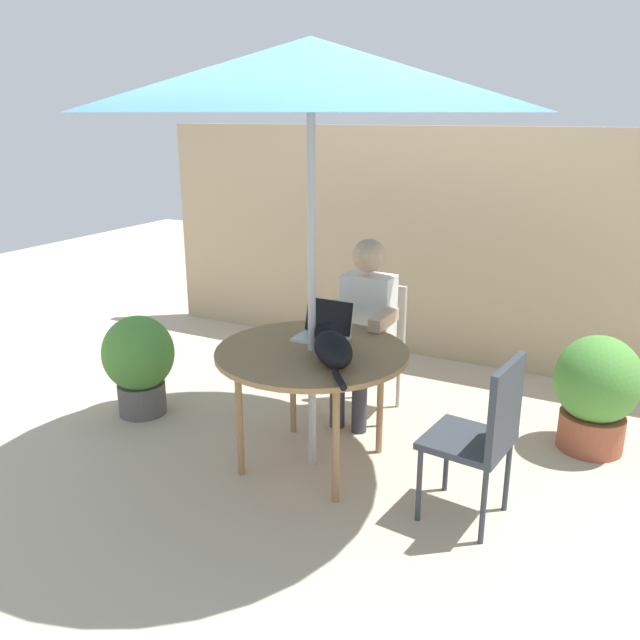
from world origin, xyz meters
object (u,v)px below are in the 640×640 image
at_px(laptop, 325,327).
at_px(chair_empty, 484,429).
at_px(patio_table, 312,359).
at_px(patio_umbrella, 311,75).
at_px(chair_occupied, 372,338).
at_px(potted_plant_by_chair, 596,390).
at_px(person_seated, 364,321).
at_px(cat, 332,348).
at_px(potted_plant_near_fence, 139,360).

bearing_deg(laptop, chair_empty, -18.42).
xyz_separation_m(patio_table, patio_umbrella, (0.00, 0.00, 1.52)).
bearing_deg(patio_umbrella, patio_table, 0.00).
bearing_deg(chair_occupied, potted_plant_by_chair, 2.91).
relative_size(person_seated, cat, 2.23).
xyz_separation_m(patio_umbrella, person_seated, (0.00, 0.73, -1.49)).
bearing_deg(patio_umbrella, potted_plant_by_chair, 33.51).
xyz_separation_m(chair_empty, potted_plant_by_chair, (0.42, 1.08, -0.13)).
xyz_separation_m(patio_umbrella, potted_plant_near_fence, (-1.38, 0.07, -1.80)).
bearing_deg(laptop, patio_table, -81.46).
height_order(patio_table, potted_plant_near_fence, patio_table).
bearing_deg(person_seated, cat, -77.56).
relative_size(patio_table, cat, 2.01).
xyz_separation_m(patio_table, chair_occupied, (0.00, 0.89, -0.15)).
bearing_deg(potted_plant_by_chair, person_seated, -170.96).
distance_m(patio_umbrella, person_seated, 1.66).
relative_size(chair_occupied, potted_plant_by_chair, 1.21).
bearing_deg(chair_empty, potted_plant_by_chair, 68.60).
relative_size(laptop, cat, 0.55).
height_order(patio_umbrella, chair_occupied, patio_umbrella).
xyz_separation_m(patio_umbrella, chair_occupied, (0.00, 0.89, -1.67)).
xyz_separation_m(patio_table, potted_plant_by_chair, (1.45, 0.96, -0.27)).
bearing_deg(chair_empty, laptop, 161.58).
distance_m(chair_empty, laptop, 1.15).
bearing_deg(chair_occupied, laptop, -93.05).
height_order(chair_occupied, laptop, laptop).
relative_size(patio_table, person_seated, 0.90).
height_order(chair_empty, potted_plant_by_chair, chair_empty).
xyz_separation_m(chair_occupied, potted_plant_by_chair, (1.45, 0.07, -0.13)).
bearing_deg(cat, potted_plant_by_chair, 40.63).
bearing_deg(chair_occupied, cat, -79.45).
bearing_deg(person_seated, patio_umbrella, -90.00).
bearing_deg(cat, potted_plant_near_fence, 173.15).
bearing_deg(cat, person_seated, 102.44).
bearing_deg(patio_table, chair_occupied, 90.00).
xyz_separation_m(laptop, potted_plant_by_chair, (1.49, 0.73, -0.39)).
distance_m(chair_empty, person_seated, 1.35).
relative_size(patio_table, patio_umbrella, 0.46).
bearing_deg(person_seated, potted_plant_by_chair, 9.04).
height_order(chair_empty, person_seated, person_seated).
bearing_deg(potted_plant_by_chair, patio_table, -146.49).
distance_m(patio_table, person_seated, 0.73).
bearing_deg(patio_umbrella, chair_empty, -6.74).
distance_m(patio_table, cat, 0.26).
height_order(patio_table, chair_occupied, chair_occupied).
xyz_separation_m(person_seated, cat, (0.19, -0.85, 0.11)).
bearing_deg(potted_plant_near_fence, chair_occupied, 30.81).
height_order(chair_occupied, person_seated, person_seated).
distance_m(patio_umbrella, chair_empty, 1.96).
height_order(cat, potted_plant_by_chair, cat).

